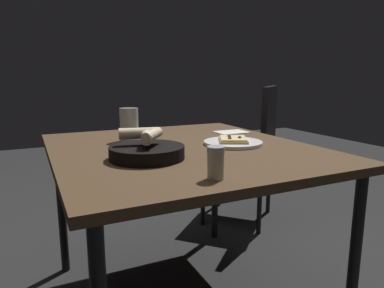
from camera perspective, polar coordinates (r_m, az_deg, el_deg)
dining_table at (r=1.43m, az=-1.64°, el=-2.59°), size 1.01×1.13×0.71m
pizza_plate at (r=1.46m, az=6.77°, el=0.33°), size 0.25×0.25×0.04m
bread_basket at (r=1.21m, az=-7.53°, el=-0.97°), size 0.26×0.26×0.11m
beer_glass at (r=1.55m, az=-10.29°, el=2.81°), size 0.08×0.08×0.15m
pepper_shaker at (r=0.96m, az=3.92°, el=-3.43°), size 0.05×0.05×0.09m
napkin at (r=1.78m, az=6.51°, el=1.96°), size 0.16×0.12×0.00m
chair_near at (r=2.37m, az=9.71°, el=-0.43°), size 0.62×0.62×0.93m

